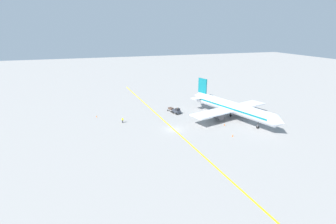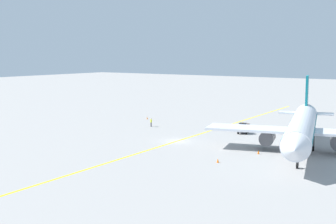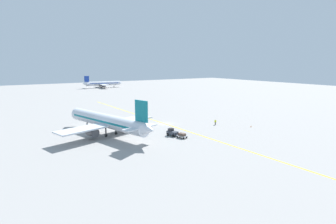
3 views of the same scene
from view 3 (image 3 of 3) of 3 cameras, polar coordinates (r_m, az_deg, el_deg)
name	(u,v)px [view 3 (image 3 of 3)]	position (r m, az deg, el deg)	size (l,w,h in m)	color
ground_plane	(164,124)	(83.50, -0.77, -2.57)	(400.00, 400.00, 0.00)	gray
apron_yellow_centreline	(164,124)	(83.50, -0.77, -2.56)	(0.40, 120.00, 0.01)	yellow
airplane_at_gate	(107,121)	(71.76, -13.12, -1.98)	(28.35, 34.93, 10.60)	silver
airplane_distant_taxiing	(103,83)	(214.99, -14.03, 6.04)	(31.98, 25.46, 9.54)	silver
baggage_tug_dark	(172,132)	(69.62, 0.91, -4.46)	(2.43, 3.30, 2.11)	#333842
baggage_cart_trailing	(182,135)	(67.66, 3.06, -5.04)	(2.08, 2.89, 1.24)	gray
ground_crew_worker	(215,122)	(83.14, 10.27, -2.15)	(0.47, 0.40, 1.68)	#23232D
traffic_cone_near_nose	(115,122)	(86.32, -11.41, -2.16)	(0.32, 0.32, 0.55)	orange
traffic_cone_mid_apron	(118,128)	(78.24, -10.83, -3.44)	(0.32, 0.32, 0.55)	orange
traffic_cone_by_wingtip	(251,126)	(82.90, 17.62, -2.97)	(0.32, 0.32, 0.55)	orange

